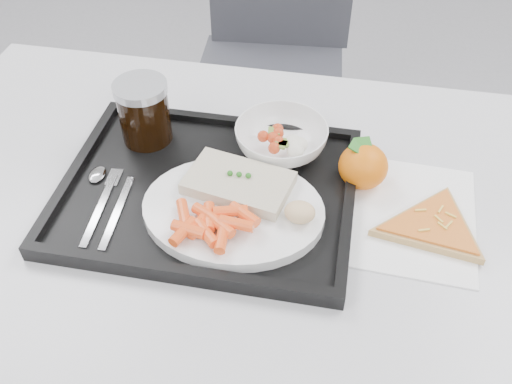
# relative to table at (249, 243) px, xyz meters

# --- Properties ---
(table) EXTENTS (1.20, 0.80, 0.75)m
(table) POSITION_rel_table_xyz_m (0.00, 0.00, 0.00)
(table) COLOR silver
(table) RESTS_ON ground
(chair) EXTENTS (0.45, 0.45, 0.93)m
(chair) POSITION_rel_table_xyz_m (-0.10, 0.89, -0.15)
(chair) COLOR #323339
(chair) RESTS_ON ground
(tray) EXTENTS (0.45, 0.35, 0.03)m
(tray) POSITION_rel_table_xyz_m (-0.07, 0.03, 0.08)
(tray) COLOR black
(tray) RESTS_ON table
(dinner_plate) EXTENTS (0.27, 0.27, 0.02)m
(dinner_plate) POSITION_rel_table_xyz_m (-0.02, -0.02, 0.09)
(dinner_plate) COLOR white
(dinner_plate) RESTS_ON tray
(fish_fillet) EXTENTS (0.17, 0.12, 0.03)m
(fish_fillet) POSITION_rel_table_xyz_m (-0.02, 0.02, 0.11)
(fish_fillet) COLOR beige
(fish_fillet) RESTS_ON dinner_plate
(bread_roll) EXTENTS (0.05, 0.04, 0.03)m
(bread_roll) POSITION_rel_table_xyz_m (0.08, -0.03, 0.12)
(bread_roll) COLOR #E6B080
(bread_roll) RESTS_ON dinner_plate
(salad_bowl) EXTENTS (0.15, 0.15, 0.05)m
(salad_bowl) POSITION_rel_table_xyz_m (0.03, 0.14, 0.11)
(salad_bowl) COLOR white
(salad_bowl) RESTS_ON tray
(cola_glass) EXTENTS (0.09, 0.09, 0.11)m
(cola_glass) POSITION_rel_table_xyz_m (-0.20, 0.13, 0.14)
(cola_glass) COLOR black
(cola_glass) RESTS_ON tray
(cutlery) EXTENTS (0.08, 0.17, 0.01)m
(cutlery) POSITION_rel_table_xyz_m (-0.22, -0.02, 0.08)
(cutlery) COLOR silver
(cutlery) RESTS_ON tray
(napkin) EXTENTS (0.26, 0.25, 0.00)m
(napkin) POSITION_rel_table_xyz_m (0.21, 0.04, 0.07)
(napkin) COLOR white
(napkin) RESTS_ON table
(tangerine) EXTENTS (0.08, 0.08, 0.07)m
(tangerine) POSITION_rel_table_xyz_m (0.16, 0.10, 0.10)
(tangerine) COLOR orange
(tangerine) RESTS_ON napkin
(pizza_slice) EXTENTS (0.24, 0.24, 0.02)m
(pizza_slice) POSITION_rel_table_xyz_m (0.27, 0.02, 0.08)
(pizza_slice) COLOR #E3A374
(pizza_slice) RESTS_ON napkin
(carrot_pile) EXTENTS (0.13, 0.09, 0.03)m
(carrot_pile) POSITION_rel_table_xyz_m (-0.04, -0.07, 0.11)
(carrot_pile) COLOR #FF541C
(carrot_pile) RESTS_ON dinner_plate
(salad_contents) EXTENTS (0.08, 0.07, 0.02)m
(salad_contents) POSITION_rel_table_xyz_m (0.04, 0.12, 0.12)
(salad_contents) COLOR #C03A18
(salad_contents) RESTS_ON salad_bowl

